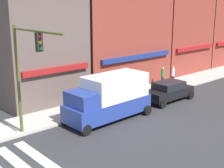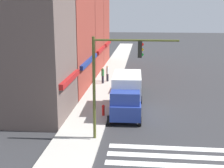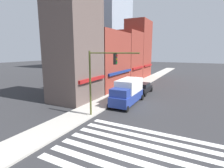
{
  "view_description": "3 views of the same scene",
  "coord_description": "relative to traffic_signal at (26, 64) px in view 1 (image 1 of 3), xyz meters",
  "views": [
    {
      "loc": [
        -3.66,
        -10.28,
        7.57
      ],
      "look_at": [
        10.85,
        6.0,
        2.0
      ],
      "focal_mm": 50.0,
      "sensor_mm": 36.0,
      "label": 1
    },
    {
      "loc": [
        -14.19,
        3.49,
        8.02
      ],
      "look_at": [
        10.85,
        6.0,
        2.0
      ],
      "focal_mm": 50.0,
      "sensor_mm": 36.0,
      "label": 2
    },
    {
      "loc": [
        -10.0,
        -3.19,
        6.43
      ],
      "look_at": [
        3.93,
        4.0,
        3.5
      ],
      "focal_mm": 28.0,
      "sensor_mm": 36.0,
      "label": 3
    }
  ],
  "objects": [
    {
      "name": "traffic_signal",
      "position": [
        0.0,
        0.0,
        0.0
      ],
      "size": [
        0.32,
        5.04,
        6.49
      ],
      "color": "#474C1E",
      "rests_on": "ground_plane"
    },
    {
      "name": "sedan_black",
      "position": [
        11.86,
        -0.56,
        -3.6
      ],
      "size": [
        4.41,
        2.02,
        1.59
      ],
      "rotation": [
        0.0,
        0.0,
        -0.01
      ],
      "color": "black",
      "rests_on": "ground_plane"
    },
    {
      "name": "pedestrian_green_top",
      "position": [
        14.91,
        2.56,
        -3.37
      ],
      "size": [
        0.32,
        0.32,
        1.77
      ],
      "rotation": [
        0.0,
        0.0,
        2.78
      ],
      "color": "#23232D",
      "rests_on": "sidewalk_left"
    },
    {
      "name": "pedestrian_white_shirt",
      "position": [
        15.93,
        2.16,
        -3.37
      ],
      "size": [
        0.32,
        0.32,
        1.77
      ],
      "rotation": [
        0.0,
        0.0,
        5.4
      ],
      "color": "#23232D",
      "rests_on": "sidewalk_left"
    },
    {
      "name": "fire_hydrant",
      "position": [
        4.28,
        1.14,
        -3.83
      ],
      "size": [
        0.24,
        0.24,
        0.84
      ],
      "color": "red",
      "rests_on": "sidewalk_left"
    },
    {
      "name": "storefront_row",
      "position": [
        16.5,
        6.24,
        1.88
      ],
      "size": [
        31.63,
        5.3,
        15.84
      ],
      "color": "brown",
      "rests_on": "ground_plane"
    },
    {
      "name": "box_truck_blue",
      "position": [
        5.52,
        -0.56,
        -2.86
      ],
      "size": [
        6.25,
        2.42,
        3.04
      ],
      "rotation": [
        0.0,
        0.0,
        0.03
      ],
      "color": "navy",
      "rests_on": "ground_plane"
    }
  ]
}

